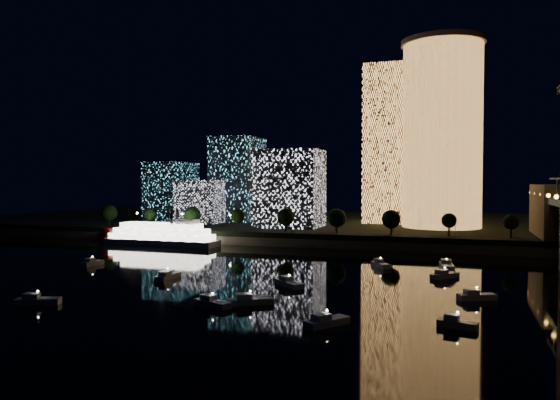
{
  "coord_description": "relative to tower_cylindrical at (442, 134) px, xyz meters",
  "views": [
    {
      "loc": [
        34.27,
        -110.84,
        24.29
      ],
      "look_at": [
        -21.29,
        55.0,
        18.18
      ],
      "focal_mm": 35.0,
      "sensor_mm": 36.0,
      "label": 1
    }
  ],
  "objects": [
    {
      "name": "esplanade_trees",
      "position": [
        -61.1,
        -37.92,
        -33.32
      ],
      "size": [
        166.07,
        6.98,
        8.99
      ],
      "color": "black",
      "rests_on": "far_bank"
    },
    {
      "name": "midrise_blocks",
      "position": [
        -93.57,
        -2.37,
        -22.31
      ],
      "size": [
        93.45,
        50.22,
        40.42
      ],
      "color": "silver",
      "rests_on": "far_bank"
    },
    {
      "name": "tower_rectangular",
      "position": [
        -23.64,
        19.93,
        -2.7
      ],
      "size": [
        22.69,
        22.69,
        72.19
      ],
      "primitive_type": "cube",
      "color": "#FFA951",
      "rests_on": "far_bank"
    },
    {
      "name": "motorboats",
      "position": [
        -25.99,
        -118.08,
        -42.98
      ],
      "size": [
        109.26,
        80.45,
        2.78
      ],
      "color": "silver",
      "rests_on": "ground"
    },
    {
      "name": "riverboat",
      "position": [
        -101.76,
        -56.04,
        -40.08
      ],
      "size": [
        48.26,
        10.97,
        14.48
      ],
      "color": "silver",
      "rests_on": "ground"
    },
    {
      "name": "ground",
      "position": [
        -26.01,
        -125.92,
        -43.79
      ],
      "size": [
        520.0,
        520.0,
        0.0
      ],
      "primitive_type": "plane",
      "color": "black",
      "rests_on": "ground"
    },
    {
      "name": "far_bank",
      "position": [
        -26.01,
        34.08,
        -41.29
      ],
      "size": [
        420.0,
        160.0,
        5.0
      ],
      "primitive_type": "cube",
      "color": "black",
      "rests_on": "ground"
    },
    {
      "name": "tower_cylindrical",
      "position": [
        0.0,
        0.0,
        0.0
      ],
      "size": [
        34.0,
        34.0,
        77.34
      ],
      "color": "#FFA951",
      "rests_on": "far_bank"
    },
    {
      "name": "seawall",
      "position": [
        -26.01,
        -43.92,
        -42.29
      ],
      "size": [
        420.0,
        6.0,
        3.0
      ],
      "primitive_type": "cube",
      "color": "#6B5E4C",
      "rests_on": "ground"
    },
    {
      "name": "street_lamps",
      "position": [
        -60.01,
        -31.92,
        -34.77
      ],
      "size": [
        132.7,
        0.7,
        5.65
      ],
      "color": "black",
      "rests_on": "far_bank"
    }
  ]
}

